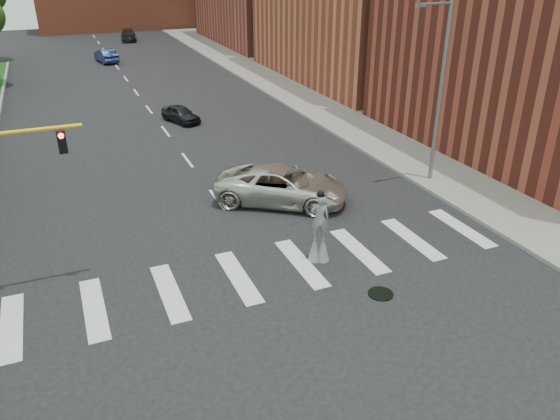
% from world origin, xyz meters
% --- Properties ---
extents(ground_plane, '(160.00, 160.00, 0.00)m').
position_xyz_m(ground_plane, '(0.00, 0.00, 0.00)').
color(ground_plane, black).
rests_on(ground_plane, ground).
extents(sidewalk_right, '(5.00, 90.00, 0.18)m').
position_xyz_m(sidewalk_right, '(12.50, 25.00, 0.09)').
color(sidewalk_right, gray).
rests_on(sidewalk_right, ground).
extents(manhole, '(0.90, 0.90, 0.04)m').
position_xyz_m(manhole, '(3.00, -2.00, 0.02)').
color(manhole, black).
rests_on(manhole, ground).
extents(streetlight, '(2.05, 0.20, 9.00)m').
position_xyz_m(streetlight, '(10.90, 6.00, 4.90)').
color(streetlight, slate).
rests_on(streetlight, ground).
extents(stilt_performer, '(0.82, 0.69, 2.97)m').
position_xyz_m(stilt_performer, '(2.01, 0.96, 1.22)').
color(stilt_performer, '#342214').
rests_on(stilt_performer, ground).
extents(suv_crossing, '(6.83, 5.91, 1.75)m').
position_xyz_m(suv_crossing, '(2.80, 6.54, 0.87)').
color(suv_crossing, silver).
rests_on(suv_crossing, ground).
extents(car_near, '(2.50, 3.68, 1.16)m').
position_xyz_m(car_near, '(1.49, 21.77, 0.58)').
color(car_near, black).
rests_on(car_near, ground).
extents(car_mid, '(2.27, 4.58, 1.44)m').
position_xyz_m(car_mid, '(-0.65, 47.25, 0.72)').
color(car_mid, navy).
rests_on(car_mid, ground).
extents(car_far, '(2.43, 4.89, 1.36)m').
position_xyz_m(car_far, '(3.93, 61.99, 0.68)').
color(car_far, black).
rests_on(car_far, ground).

